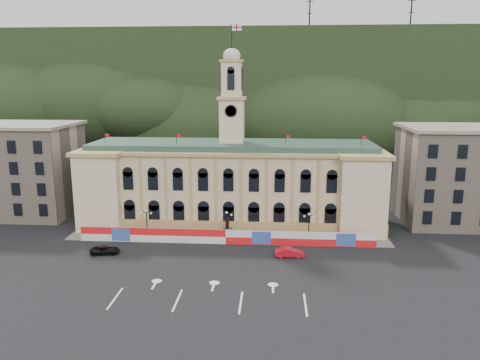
# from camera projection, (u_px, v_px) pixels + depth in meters

# --- Properties ---
(ground) EXTENTS (260.00, 260.00, 0.00)m
(ground) POSITION_uv_depth(u_px,v_px,m) (215.00, 281.00, 64.30)
(ground) COLOR black
(ground) RESTS_ON ground
(lane_markings) EXTENTS (26.00, 10.00, 0.02)m
(lane_markings) POSITION_uv_depth(u_px,v_px,m) (210.00, 298.00, 59.42)
(lane_markings) COLOR white
(lane_markings) RESTS_ON ground
(hill_ridge) EXTENTS (230.00, 80.00, 64.00)m
(hill_ridge) POSITION_uv_depth(u_px,v_px,m) (253.00, 100.00, 179.19)
(hill_ridge) COLOR black
(hill_ridge) RESTS_ON ground
(city_hall) EXTENTS (56.20, 17.60, 37.10)m
(city_hall) POSITION_uv_depth(u_px,v_px,m) (232.00, 183.00, 89.60)
(city_hall) COLOR #C8B590
(city_hall) RESTS_ON ground
(side_building_left) EXTENTS (21.00, 17.00, 18.60)m
(side_building_left) POSITION_uv_depth(u_px,v_px,m) (24.00, 169.00, 95.46)
(side_building_left) COLOR tan
(side_building_left) RESTS_ON ground
(side_building_right) EXTENTS (21.00, 17.00, 18.60)m
(side_building_right) POSITION_uv_depth(u_px,v_px,m) (457.00, 175.00, 89.55)
(side_building_right) COLOR tan
(side_building_right) RESTS_ON ground
(hoarding_fence) EXTENTS (50.00, 0.44, 2.50)m
(hoarding_fence) POSITION_uv_depth(u_px,v_px,m) (226.00, 237.00, 78.73)
(hoarding_fence) COLOR red
(hoarding_fence) RESTS_ON ground
(pavement) EXTENTS (56.00, 5.50, 0.16)m
(pavement) POSITION_uv_depth(u_px,v_px,m) (227.00, 238.00, 81.59)
(pavement) COLOR slate
(pavement) RESTS_ON ground
(statue) EXTENTS (1.40, 1.40, 3.72)m
(statue) POSITION_uv_depth(u_px,v_px,m) (227.00, 232.00, 81.60)
(statue) COLOR #595651
(statue) RESTS_ON ground
(lamp_left) EXTENTS (1.96, 0.44, 5.15)m
(lamp_left) POSITION_uv_depth(u_px,v_px,m) (147.00, 221.00, 81.20)
(lamp_left) COLOR black
(lamp_left) RESTS_ON ground
(lamp_center) EXTENTS (1.96, 0.44, 5.15)m
(lamp_center) POSITION_uv_depth(u_px,v_px,m) (227.00, 223.00, 80.23)
(lamp_center) COLOR black
(lamp_center) RESTS_ON ground
(lamp_right) EXTENTS (1.96, 0.44, 5.15)m
(lamp_right) POSITION_uv_depth(u_px,v_px,m) (309.00, 225.00, 79.27)
(lamp_right) COLOR black
(lamp_right) RESTS_ON ground
(red_sedan) EXTENTS (2.00, 4.68, 1.50)m
(red_sedan) POSITION_uv_depth(u_px,v_px,m) (290.00, 252.00, 73.05)
(red_sedan) COLOR red
(red_sedan) RESTS_ON ground
(black_suv) EXTENTS (3.64, 5.28, 1.27)m
(black_suv) POSITION_uv_depth(u_px,v_px,m) (105.00, 250.00, 74.30)
(black_suv) COLOR black
(black_suv) RESTS_ON ground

